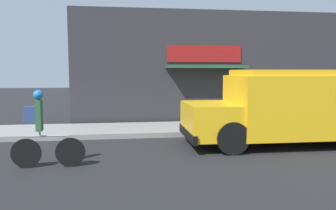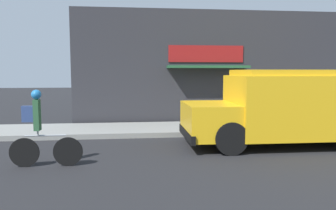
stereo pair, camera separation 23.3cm
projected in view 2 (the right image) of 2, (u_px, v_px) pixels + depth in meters
ground_plane at (263, 135)px, 11.12m from camera, size 70.00×70.00×0.00m
sidewalk at (251, 127)px, 12.27m from camera, size 28.00×2.35×0.17m
storefront at (239, 68)px, 13.43m from camera, size 13.52×0.91×4.63m
school_bus at (289, 106)px, 9.55m from camera, size 5.54×2.67×2.21m
cyclist at (40, 130)px, 7.39m from camera, size 1.64×0.22×1.76m
trash_bin at (229, 111)px, 12.74m from camera, size 0.52×0.52×0.93m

